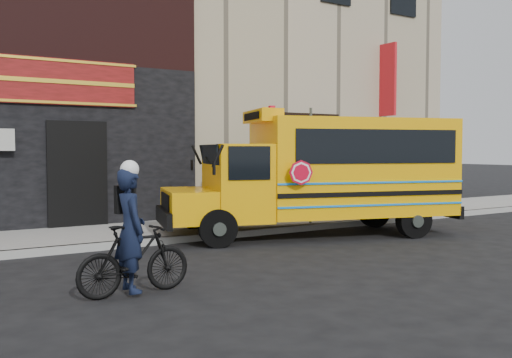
{
  "coord_description": "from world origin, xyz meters",
  "views": [
    {
      "loc": [
        -6.86,
        -8.76,
        2.04
      ],
      "look_at": [
        -0.24,
        1.85,
        1.38
      ],
      "focal_mm": 40.0,
      "sensor_mm": 36.0,
      "label": 1
    }
  ],
  "objects_px": {
    "sign_pole": "(311,162)",
    "bicycle": "(134,260)",
    "cyclist": "(130,234)",
    "school_bus": "(326,172)"
  },
  "relations": [
    {
      "from": "school_bus",
      "to": "sign_pole",
      "type": "xyz_separation_m",
      "value": [
        0.35,
        1.05,
        0.19
      ]
    },
    {
      "from": "school_bus",
      "to": "sign_pole",
      "type": "bearing_deg",
      "value": 71.68
    },
    {
      "from": "sign_pole",
      "to": "cyclist",
      "type": "relative_size",
      "value": 1.79
    },
    {
      "from": "school_bus",
      "to": "bicycle",
      "type": "xyz_separation_m",
      "value": [
        -5.79,
        -2.93,
        -1.01
      ]
    },
    {
      "from": "cyclist",
      "to": "bicycle",
      "type": "bearing_deg",
      "value": -124.79
    },
    {
      "from": "sign_pole",
      "to": "cyclist",
      "type": "bearing_deg",
      "value": -147.39
    },
    {
      "from": "sign_pole",
      "to": "bicycle",
      "type": "relative_size",
      "value": 1.87
    },
    {
      "from": "school_bus",
      "to": "cyclist",
      "type": "relative_size",
      "value": 4.18
    },
    {
      "from": "cyclist",
      "to": "sign_pole",
      "type": "bearing_deg",
      "value": -57.92
    },
    {
      "from": "bicycle",
      "to": "cyclist",
      "type": "distance_m",
      "value": 0.37
    }
  ]
}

